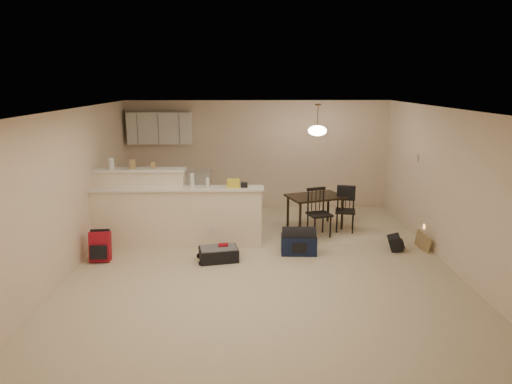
{
  "coord_description": "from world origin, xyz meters",
  "views": [
    {
      "loc": [
        -0.26,
        -6.96,
        2.91
      ],
      "look_at": [
        -0.1,
        0.7,
        1.05
      ],
      "focal_mm": 32.0,
      "sensor_mm": 36.0,
      "label": 1
    }
  ],
  "objects_px": {
    "navy_duffel": "(299,245)",
    "suitcase": "(219,254)",
    "dining_chair_near": "(319,213)",
    "black_daypack": "(395,243)",
    "pendant_lamp": "(317,130)",
    "red_backpack": "(100,246)",
    "dining_chair_far": "(345,210)",
    "dining_table": "(315,200)"
  },
  "relations": [
    {
      "from": "dining_chair_near",
      "to": "red_backpack",
      "type": "distance_m",
      "value": 4.01
    },
    {
      "from": "dining_table",
      "to": "red_backpack",
      "type": "height_order",
      "value": "dining_table"
    },
    {
      "from": "red_backpack",
      "to": "dining_table",
      "type": "bearing_deg",
      "value": 19.45
    },
    {
      "from": "dining_table",
      "to": "black_daypack",
      "type": "distance_m",
      "value": 1.86
    },
    {
      "from": "dining_table",
      "to": "dining_chair_far",
      "type": "distance_m",
      "value": 0.63
    },
    {
      "from": "dining_chair_far",
      "to": "black_daypack",
      "type": "height_order",
      "value": "dining_chair_far"
    },
    {
      "from": "dining_chair_far",
      "to": "red_backpack",
      "type": "xyz_separation_m",
      "value": [
        -4.39,
        -1.46,
        -0.19
      ]
    },
    {
      "from": "dining_table",
      "to": "navy_duffel",
      "type": "xyz_separation_m",
      "value": [
        -0.48,
        -1.44,
        -0.43
      ]
    },
    {
      "from": "pendant_lamp",
      "to": "suitcase",
      "type": "relative_size",
      "value": 0.98
    },
    {
      "from": "dining_table",
      "to": "dining_chair_near",
      "type": "distance_m",
      "value": 0.53
    },
    {
      "from": "red_backpack",
      "to": "navy_duffel",
      "type": "distance_m",
      "value": 3.35
    },
    {
      "from": "dining_chair_near",
      "to": "dining_chair_far",
      "type": "height_order",
      "value": "dining_chair_near"
    },
    {
      "from": "dining_chair_near",
      "to": "pendant_lamp",
      "type": "bearing_deg",
      "value": 73.1
    },
    {
      "from": "red_backpack",
      "to": "black_daypack",
      "type": "xyz_separation_m",
      "value": [
        5.06,
        0.38,
        -0.12
      ]
    },
    {
      "from": "navy_duffel",
      "to": "suitcase",
      "type": "bearing_deg",
      "value": -165.72
    },
    {
      "from": "dining_chair_near",
      "to": "dining_table",
      "type": "bearing_deg",
      "value": 73.1
    },
    {
      "from": "red_backpack",
      "to": "navy_duffel",
      "type": "bearing_deg",
      "value": -0.11
    },
    {
      "from": "dining_chair_near",
      "to": "black_daypack",
      "type": "relative_size",
      "value": 3.14
    },
    {
      "from": "dining_chair_far",
      "to": "suitcase",
      "type": "relative_size",
      "value": 1.38
    },
    {
      "from": "dining_table",
      "to": "dining_chair_near",
      "type": "bearing_deg",
      "value": -108.27
    },
    {
      "from": "dining_table",
      "to": "dining_chair_near",
      "type": "xyz_separation_m",
      "value": [
        0.01,
        -0.52,
        -0.13
      ]
    },
    {
      "from": "pendant_lamp",
      "to": "dining_chair_far",
      "type": "bearing_deg",
      "value": -20.72
    },
    {
      "from": "dining_chair_near",
      "to": "dining_chair_far",
      "type": "xyz_separation_m",
      "value": [
        0.57,
        0.3,
        -0.03
      ]
    },
    {
      "from": "dining_chair_far",
      "to": "suitcase",
      "type": "xyz_separation_m",
      "value": [
        -2.43,
        -1.5,
        -0.33
      ]
    },
    {
      "from": "pendant_lamp",
      "to": "dining_chair_far",
      "type": "xyz_separation_m",
      "value": [
        0.57,
        -0.22,
        -1.55
      ]
    },
    {
      "from": "dining_chair_far",
      "to": "navy_duffel",
      "type": "distance_m",
      "value": 1.64
    },
    {
      "from": "dining_chair_far",
      "to": "suitcase",
      "type": "distance_m",
      "value": 2.87
    },
    {
      "from": "dining_chair_near",
      "to": "suitcase",
      "type": "distance_m",
      "value": 2.24
    },
    {
      "from": "pendant_lamp",
      "to": "navy_duffel",
      "type": "height_order",
      "value": "pendant_lamp"
    },
    {
      "from": "suitcase",
      "to": "dining_chair_far",
      "type": "bearing_deg",
      "value": 20.44
    },
    {
      "from": "dining_chair_near",
      "to": "dining_chair_far",
      "type": "distance_m",
      "value": 0.64
    },
    {
      "from": "red_backpack",
      "to": "navy_duffel",
      "type": "relative_size",
      "value": 0.82
    },
    {
      "from": "dining_table",
      "to": "navy_duffel",
      "type": "distance_m",
      "value": 1.57
    },
    {
      "from": "pendant_lamp",
      "to": "navy_duffel",
      "type": "xyz_separation_m",
      "value": [
        -0.48,
        -1.44,
        -1.82
      ]
    },
    {
      "from": "red_backpack",
      "to": "dining_chair_near",
      "type": "bearing_deg",
      "value": 12.59
    },
    {
      "from": "suitcase",
      "to": "black_daypack",
      "type": "distance_m",
      "value": 3.13
    },
    {
      "from": "suitcase",
      "to": "navy_duffel",
      "type": "distance_m",
      "value": 1.4
    },
    {
      "from": "pendant_lamp",
      "to": "black_daypack",
      "type": "height_order",
      "value": "pendant_lamp"
    },
    {
      "from": "dining_table",
      "to": "suitcase",
      "type": "xyz_separation_m",
      "value": [
        -1.85,
        -1.72,
        -0.49
      ]
    },
    {
      "from": "pendant_lamp",
      "to": "dining_chair_near",
      "type": "height_order",
      "value": "pendant_lamp"
    },
    {
      "from": "red_backpack",
      "to": "black_daypack",
      "type": "distance_m",
      "value": 5.08
    },
    {
      "from": "dining_chair_near",
      "to": "dining_chair_far",
      "type": "relative_size",
      "value": 1.06
    }
  ]
}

